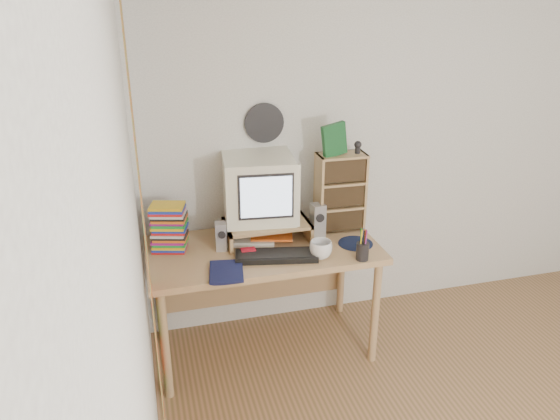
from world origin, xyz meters
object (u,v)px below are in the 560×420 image
desk (261,262)px  crt_monitor (260,189)px  keyboard (276,256)px  diary (209,271)px  cd_rack (340,193)px  mug (321,249)px  dvd_stack (170,229)px

desk → crt_monitor: 0.46m
keyboard → diary: diary is taller
desk → diary: diary is taller
desk → cd_rack: size_ratio=2.75×
desk → keyboard: bearing=-79.3°
desk → diary: (-0.36, -0.31, 0.16)m
keyboard → mug: mug is taller
desk → cd_rack: 0.67m
diary → mug: bearing=11.7°
crt_monitor → diary: 0.63m
crt_monitor → keyboard: (0.02, -0.31, -0.30)m
desk → keyboard: size_ratio=2.93×
keyboard → cd_rack: 0.62m
cd_rack → mug: (-0.24, -0.35, -0.20)m
crt_monitor → mug: (0.28, -0.37, -0.27)m
dvd_stack → mug: size_ratio=2.09×
dvd_stack → mug: bearing=-5.8°
cd_rack → diary: cd_rack is taller
crt_monitor → cd_rack: (0.52, -0.02, -0.07)m
dvd_stack → keyboard: bearing=-9.2°
keyboard → cd_rack: size_ratio=0.94×
keyboard → diary: 0.42m
desk → crt_monitor: (0.02, 0.09, 0.45)m
desk → diary: 0.51m
crt_monitor → mug: crt_monitor is taller
mug → cd_rack: bearing=54.9°
cd_rack → diary: (-0.90, -0.38, -0.23)m
desk → keyboard: keyboard is taller
mug → diary: (-0.66, -0.03, -0.03)m
dvd_stack → cd_rack: 1.09m
desk → keyboard: 0.27m
cd_rack → keyboard: bearing=-148.0°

